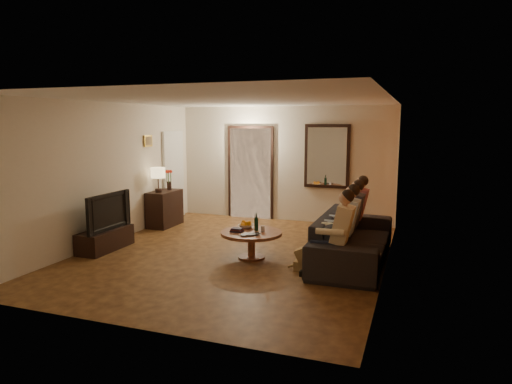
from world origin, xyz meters
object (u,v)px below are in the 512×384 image
(dresser, at_px, (165,208))
(laptop, at_px, (251,235))
(dog, at_px, (311,253))
(bowl, at_px, (246,226))
(tv, at_px, (104,211))
(sofa, at_px, (353,238))
(person_a, at_px, (338,238))
(person_b, at_px, (345,229))
(coffee_table, at_px, (251,245))
(person_d, at_px, (355,214))
(person_c, at_px, (350,221))
(table_lamp, at_px, (158,180))
(wine_bottle, at_px, (256,221))
(tv_stand, at_px, (105,239))

(dresser, height_order, laptop, dresser)
(dog, xyz_separation_m, bowl, (-1.26, 0.54, 0.20))
(dresser, bearing_deg, tv, -90.00)
(sofa, height_order, person_a, person_a)
(person_a, bearing_deg, person_b, 90.00)
(tv, distance_m, bowl, 2.52)
(dresser, distance_m, coffee_table, 3.08)
(person_d, bearing_deg, person_c, -90.00)
(table_lamp, xyz_separation_m, laptop, (2.71, -1.67, -0.58))
(tv, bearing_deg, person_d, -67.66)
(coffee_table, distance_m, laptop, 0.38)
(tv, height_order, person_d, person_d)
(tv, xyz_separation_m, person_a, (4.12, -0.10, -0.09))
(person_a, xyz_separation_m, laptop, (-1.41, 0.22, -0.14))
(sofa, bearing_deg, person_d, 6.95)
(sofa, xyz_separation_m, coffee_table, (-1.61, -0.40, -0.16))
(person_d, bearing_deg, wine_bottle, -140.63)
(dresser, height_order, coffee_table, dresser)
(person_c, bearing_deg, person_a, -90.00)
(dresser, bearing_deg, bowl, -29.79)
(coffee_table, bearing_deg, dog, -16.44)
(coffee_table, bearing_deg, bowl, 129.29)
(table_lamp, distance_m, tv_stand, 1.98)
(laptop, bearing_deg, person_c, -7.56)
(person_c, xyz_separation_m, laptop, (-1.41, -0.98, -0.14))
(dresser, distance_m, person_b, 4.40)
(table_lamp, height_order, sofa, table_lamp)
(person_c, relative_size, coffee_table, 1.18)
(person_c, distance_m, person_d, 0.60)
(table_lamp, height_order, person_a, table_lamp)
(bowl, bearing_deg, person_a, -23.13)
(tv, distance_m, dog, 3.72)
(tv_stand, distance_m, sofa, 4.30)
(sofa, bearing_deg, coffee_table, 104.50)
(person_c, distance_m, bowl, 1.76)
(dresser, xyz_separation_m, bowl, (2.43, -1.39, 0.10))
(bowl, height_order, wine_bottle, wine_bottle)
(person_a, bearing_deg, wine_bottle, 157.59)
(table_lamp, bearing_deg, dog, -24.87)
(dresser, distance_m, bowl, 2.81)
(tv_stand, xyz_separation_m, tv, (0.00, 0.00, 0.51))
(wine_bottle, bearing_deg, person_d, 39.37)
(table_lamp, xyz_separation_m, sofa, (4.22, -1.00, -0.66))
(table_lamp, relative_size, person_a, 0.45)
(coffee_table, bearing_deg, person_b, 3.71)
(person_d, distance_m, laptop, 2.12)
(table_lamp, distance_m, dog, 4.14)
(tv_stand, height_order, dog, dog)
(table_lamp, relative_size, bowl, 2.08)
(dresser, height_order, wine_bottle, dresser)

